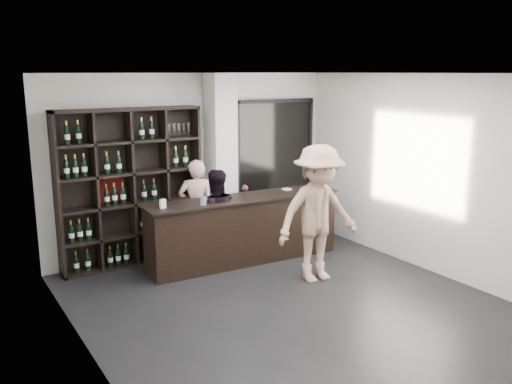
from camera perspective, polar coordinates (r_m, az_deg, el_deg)
floor at (r=7.07m, az=3.69°, el=-11.89°), size 5.00×5.50×0.01m
wine_shelf at (r=8.39m, az=-13.01°, el=0.41°), size 2.20×0.35×2.40m
structural_column at (r=8.85m, az=-3.67°, el=2.98°), size 0.40×0.40×2.90m
glass_panel at (r=9.65m, az=2.00°, el=3.50°), size 1.60×0.08×2.10m
tasting_counter at (r=8.44m, az=-1.25°, el=-3.94°), size 3.15×0.66×1.04m
taster_pink at (r=8.70m, az=-6.29°, el=-1.70°), size 0.67×0.56×1.57m
taster_black at (r=8.26m, az=-4.31°, el=-2.73°), size 0.85×0.74×1.49m
customer at (r=7.63m, az=6.54°, el=-2.30°), size 1.32×0.84×1.95m
wine_glass at (r=8.25m, az=-1.14°, el=0.16°), size 0.12×0.12×0.23m
spit_cup at (r=7.83m, az=-5.59°, el=-0.95°), size 0.12×0.12×0.12m
napkin_stack at (r=8.83m, az=3.25°, el=0.29°), size 0.13×0.13×0.02m
card_stand at (r=7.73m, az=-9.79°, el=-1.23°), size 0.10×0.07×0.13m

